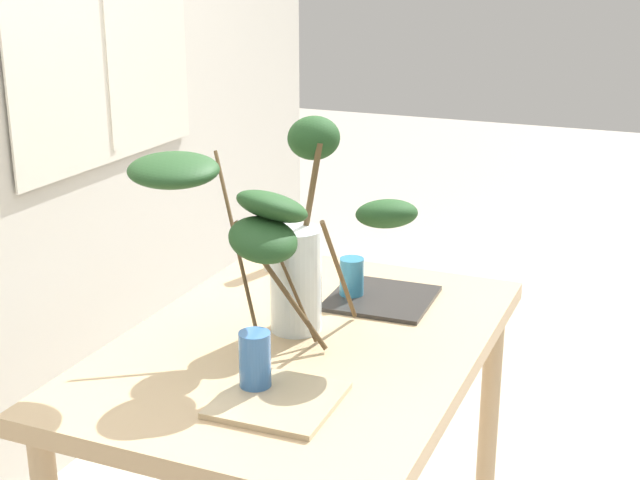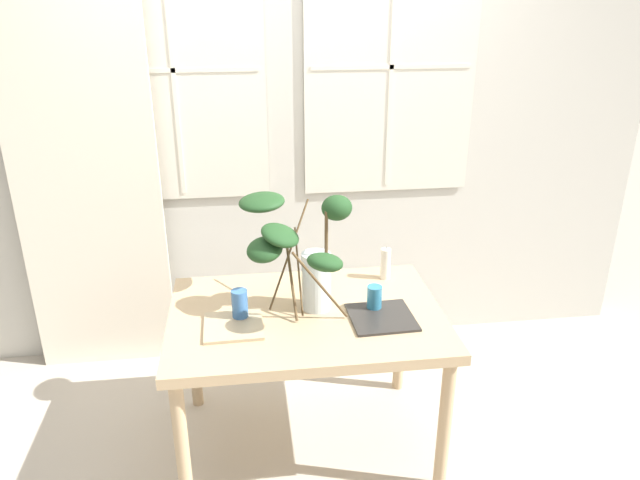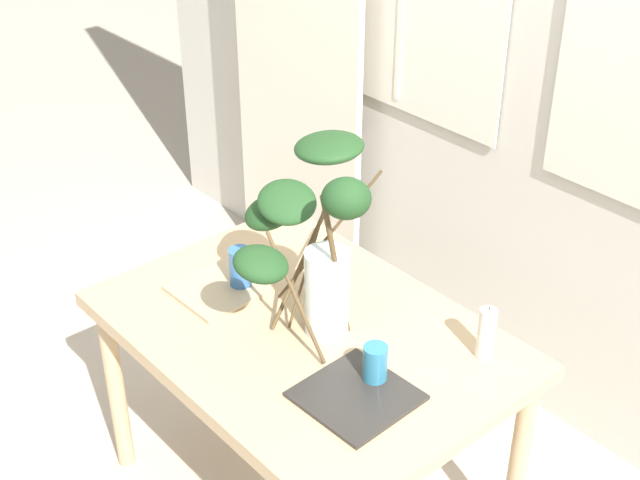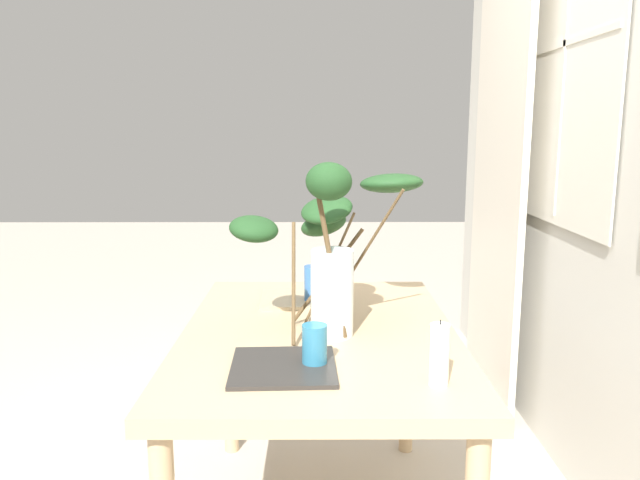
# 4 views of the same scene
# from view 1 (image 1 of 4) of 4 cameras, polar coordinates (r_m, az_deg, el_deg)

# --- Properties ---
(dining_table) EXTENTS (1.23, 0.86, 0.73)m
(dining_table) POSITION_cam_1_polar(r_m,az_deg,el_deg) (2.31, -1.12, -8.07)
(dining_table) COLOR tan
(dining_table) RESTS_ON ground
(vase_with_branches) EXTENTS (0.54, 0.67, 0.54)m
(vase_with_branches) POSITION_cam_1_polar(r_m,az_deg,el_deg) (2.17, -2.56, 0.78)
(vase_with_branches) COLOR silver
(vase_with_branches) RESTS_ON dining_table
(drinking_glass_blue_left) EXTENTS (0.07, 0.07, 0.14)m
(drinking_glass_blue_left) POSITION_cam_1_polar(r_m,az_deg,el_deg) (2.00, -4.13, -7.70)
(drinking_glass_blue_left) COLOR #386BAD
(drinking_glass_blue_left) RESTS_ON dining_table
(drinking_glass_blue_right) EXTENTS (0.07, 0.07, 0.12)m
(drinking_glass_blue_right) POSITION_cam_1_polar(r_m,az_deg,el_deg) (2.52, 2.01, -2.44)
(drinking_glass_blue_right) COLOR teal
(drinking_glass_blue_right) RESTS_ON dining_table
(plate_square_left) EXTENTS (0.26, 0.26, 0.01)m
(plate_square_left) POSITION_cam_1_polar(r_m,az_deg,el_deg) (1.98, -2.68, -10.07)
(plate_square_left) COLOR tan
(plate_square_left) RESTS_ON dining_table
(plate_square_right) EXTENTS (0.29, 0.29, 0.01)m
(plate_square_right) POSITION_cam_1_polar(r_m,az_deg,el_deg) (2.52, 3.90, -3.69)
(plate_square_right) COLOR #2D2B28
(plate_square_right) RESTS_ON dining_table
(pillar_candle) EXTENTS (0.05, 0.05, 0.17)m
(pillar_candle) POSITION_cam_1_polar(r_m,az_deg,el_deg) (2.73, -3.11, -0.30)
(pillar_candle) COLOR silver
(pillar_candle) RESTS_ON dining_table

